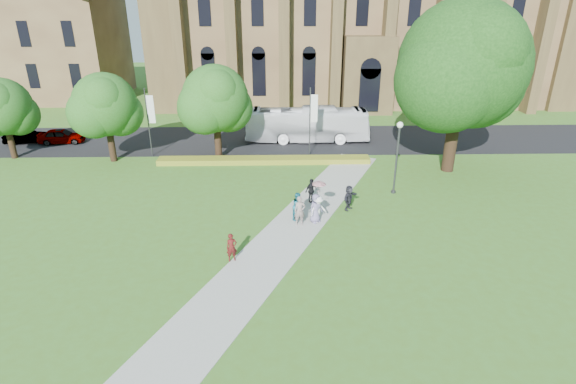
{
  "coord_description": "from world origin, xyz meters",
  "views": [
    {
      "loc": [
        -0.81,
        -23.07,
        12.87
      ],
      "look_at": [
        -0.19,
        3.1,
        1.6
      ],
      "focal_mm": 28.0,
      "sensor_mm": 36.0,
      "label": 1
    }
  ],
  "objects_px": {
    "car_1": "(26,137)",
    "pedestrian_0": "(232,247)",
    "tour_coach": "(307,124)",
    "car_0": "(61,136)",
    "large_tree": "(463,65)",
    "streetlamp": "(398,149)"
  },
  "relations": [
    {
      "from": "streetlamp",
      "to": "tour_coach",
      "type": "xyz_separation_m",
      "value": [
        -5.46,
        12.93,
        -1.61
      ]
    },
    {
      "from": "tour_coach",
      "to": "pedestrian_0",
      "type": "xyz_separation_m",
      "value": [
        -5.34,
        -21.87,
        -0.86
      ]
    },
    {
      "from": "large_tree",
      "to": "car_0",
      "type": "relative_size",
      "value": 3.13
    },
    {
      "from": "streetlamp",
      "to": "pedestrian_0",
      "type": "xyz_separation_m",
      "value": [
        -10.8,
        -8.94,
        -2.47
      ]
    },
    {
      "from": "tour_coach",
      "to": "car_0",
      "type": "xyz_separation_m",
      "value": [
        -23.72,
        -0.16,
        -0.95
      ]
    },
    {
      "from": "large_tree",
      "to": "pedestrian_0",
      "type": "bearing_deg",
      "value": -140.49
    },
    {
      "from": "tour_coach",
      "to": "car_0",
      "type": "height_order",
      "value": "tour_coach"
    },
    {
      "from": "streetlamp",
      "to": "car_0",
      "type": "height_order",
      "value": "streetlamp"
    },
    {
      "from": "large_tree",
      "to": "pedestrian_0",
      "type": "height_order",
      "value": "large_tree"
    },
    {
      "from": "large_tree",
      "to": "tour_coach",
      "type": "relative_size",
      "value": 1.11
    },
    {
      "from": "large_tree",
      "to": "pedestrian_0",
      "type": "relative_size",
      "value": 8.38
    },
    {
      "from": "pedestrian_0",
      "to": "large_tree",
      "type": "bearing_deg",
      "value": 20.44
    },
    {
      "from": "tour_coach",
      "to": "streetlamp",
      "type": "bearing_deg",
      "value": -156.3
    },
    {
      "from": "streetlamp",
      "to": "tour_coach",
      "type": "height_order",
      "value": "streetlamp"
    },
    {
      "from": "large_tree",
      "to": "car_0",
      "type": "xyz_separation_m",
      "value": [
        -34.68,
        8.27,
        -7.63
      ]
    },
    {
      "from": "tour_coach",
      "to": "car_0",
      "type": "relative_size",
      "value": 2.83
    },
    {
      "from": "car_1",
      "to": "pedestrian_0",
      "type": "height_order",
      "value": "pedestrian_0"
    },
    {
      "from": "large_tree",
      "to": "car_1",
      "type": "bearing_deg",
      "value": 167.58
    },
    {
      "from": "tour_coach",
      "to": "car_0",
      "type": "distance_m",
      "value": 23.74
    },
    {
      "from": "tour_coach",
      "to": "car_1",
      "type": "bearing_deg",
      "value": 90.9
    },
    {
      "from": "streetlamp",
      "to": "pedestrian_0",
      "type": "bearing_deg",
      "value": -140.38
    },
    {
      "from": "large_tree",
      "to": "pedestrian_0",
      "type": "distance_m",
      "value": 22.43
    }
  ]
}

